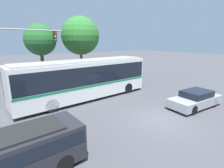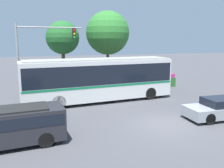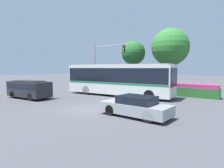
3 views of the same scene
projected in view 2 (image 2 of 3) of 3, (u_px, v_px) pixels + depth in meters
name	position (u px, v px, depth m)	size (l,w,h in m)	color
ground_plane	(165.00, 124.00, 13.62)	(140.00, 140.00, 0.00)	#444449
city_bus	(99.00, 77.00, 18.72)	(12.06, 3.23, 3.40)	silver
sedan_foreground	(221.00, 109.00, 14.62)	(4.54, 2.07, 1.30)	gray
suv_left_lane	(11.00, 124.00, 10.74)	(4.78, 2.15, 1.76)	#232328
traffic_light_pole	(36.00, 48.00, 19.87)	(5.46, 0.24, 6.24)	gray
flowering_hedge	(131.00, 82.00, 23.88)	(9.81, 1.04, 1.36)	#286028
street_tree_left	(63.00, 38.00, 23.78)	(3.34, 3.34, 6.78)	brown
street_tree_centre	(108.00, 33.00, 25.90)	(4.75, 4.75, 8.03)	brown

